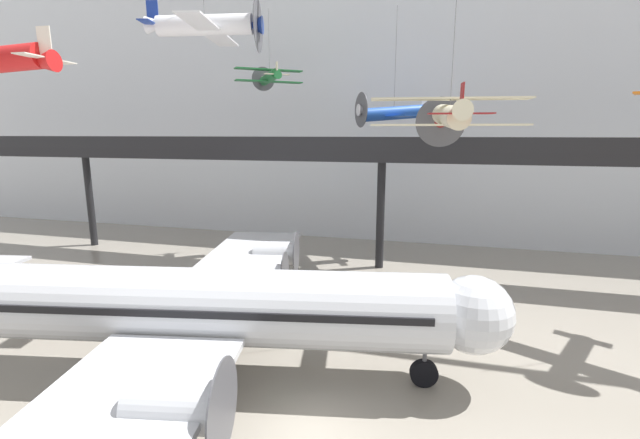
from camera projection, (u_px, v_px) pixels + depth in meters
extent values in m
plane|color=gray|center=(309.00, 434.00, 16.86)|extent=(260.00, 260.00, 0.00)
cube|color=silver|center=(396.00, 110.00, 45.73)|extent=(140.00, 3.00, 28.08)
cube|color=black|center=(381.00, 156.00, 35.05)|extent=(110.00, 3.20, 0.90)
cube|color=black|center=(379.00, 144.00, 33.39)|extent=(110.00, 0.12, 1.10)
cylinder|color=black|center=(90.00, 201.00, 44.55)|extent=(0.70, 0.70, 9.38)
cylinder|color=black|center=(380.00, 215.00, 36.98)|extent=(0.70, 0.70, 9.38)
cylinder|color=silver|center=(174.00, 305.00, 20.26)|extent=(25.70, 8.16, 3.61)
sphere|color=silver|center=(474.00, 314.00, 19.22)|extent=(3.53, 3.53, 3.53)
cube|color=black|center=(173.00, 298.00, 20.19)|extent=(23.97, 7.91, 0.32)
cube|color=silver|center=(245.00, 261.00, 30.08)|extent=(8.78, 17.09, 0.28)
cylinder|color=silver|center=(259.00, 277.00, 26.43)|extent=(3.23, 2.24, 1.73)
cylinder|color=#4C4C51|center=(285.00, 278.00, 26.31)|extent=(0.65, 3.24, 3.29)
cylinder|color=silver|center=(275.00, 253.00, 31.85)|extent=(3.23, 2.24, 1.73)
cylinder|color=#4C4C51|center=(296.00, 253.00, 31.72)|extent=(0.65, 3.24, 3.29)
cylinder|color=silver|center=(174.00, 406.00, 13.99)|extent=(3.23, 2.24, 1.73)
cylinder|color=#4C4C51|center=(223.00, 408.00, 13.87)|extent=(0.65, 3.24, 3.29)
cylinder|color=#4C4C51|center=(424.00, 361.00, 19.85)|extent=(0.20, 0.20, 1.21)
cylinder|color=black|center=(424.00, 373.00, 19.97)|extent=(1.35, 0.61, 1.30)
cylinder|color=#4C4C51|center=(203.00, 326.00, 23.54)|extent=(0.20, 0.20, 1.21)
cylinder|color=black|center=(204.00, 336.00, 23.66)|extent=(1.35, 0.61, 1.30)
cylinder|color=#4C4C51|center=(156.00, 386.00, 17.90)|extent=(0.20, 0.20, 1.21)
cylinder|color=black|center=(157.00, 399.00, 18.02)|extent=(1.35, 0.61, 1.30)
cylinder|color=silver|center=(205.00, 25.00, 26.76)|extent=(6.13, 2.51, 1.32)
cone|color=navy|center=(255.00, 25.00, 26.64)|extent=(1.21, 1.31, 1.12)
cylinder|color=#4C4C51|center=(258.00, 25.00, 26.64)|extent=(0.74, 3.16, 3.23)
cone|color=silver|center=(159.00, 25.00, 26.87)|extent=(1.81, 1.38, 1.08)
cube|color=silver|center=(211.00, 31.00, 26.82)|extent=(3.38, 9.16, 0.10)
cube|color=navy|center=(152.00, 13.00, 26.75)|extent=(0.73, 0.22, 1.49)
cube|color=navy|center=(153.00, 26.00, 26.90)|extent=(1.41, 3.31, 0.06)
cylinder|color=#1E6B33|center=(270.00, 77.00, 38.81)|extent=(3.18, 3.82, 1.05)
cone|color=beige|center=(264.00, 79.00, 40.74)|extent=(1.02, 1.01, 0.77)
cylinder|color=#4C4C51|center=(263.00, 79.00, 40.88)|extent=(1.79, 1.37, 2.22)
cone|color=#1E6B33|center=(276.00, 76.00, 37.01)|extent=(1.26, 1.34, 0.78)
cube|color=#1E6B33|center=(269.00, 70.00, 38.90)|extent=(5.56, 4.55, 0.10)
cube|color=#1E6B33|center=(269.00, 82.00, 39.10)|extent=(5.56, 4.55, 0.10)
cube|color=beige|center=(277.00, 68.00, 36.66)|extent=(0.35, 0.44, 1.02)
cube|color=beige|center=(277.00, 74.00, 36.76)|extent=(2.07, 1.74, 0.06)
cylinder|color=slate|center=(269.00, 41.00, 38.19)|extent=(0.04, 0.04, 5.39)
cylinder|color=beige|center=(450.00, 116.00, 23.10)|extent=(1.92, 5.79, 1.59)
cone|color=maroon|center=(441.00, 122.00, 26.01)|extent=(1.16, 1.06, 1.05)
cylinder|color=#4C4C51|center=(441.00, 122.00, 26.21)|extent=(3.00, 0.45, 3.02)
cone|color=beige|center=(460.00, 109.00, 20.40)|extent=(1.19, 1.70, 1.10)
cube|color=beige|center=(450.00, 99.00, 23.25)|extent=(8.59, 2.50, 0.10)
cube|color=beige|center=(448.00, 125.00, 23.53)|extent=(8.59, 2.50, 0.10)
cube|color=maroon|center=(462.00, 98.00, 19.97)|extent=(0.15, 0.69, 1.40)
cube|color=maroon|center=(461.00, 113.00, 20.11)|extent=(3.09, 1.09, 0.06)
cylinder|color=slate|center=(456.00, 14.00, 22.08)|extent=(0.04, 0.04, 9.10)
cylinder|color=#1E4CAD|center=(394.00, 113.00, 37.96)|extent=(5.45, 3.87, 1.57)
cone|color=white|center=(363.00, 110.00, 37.14)|extent=(1.33, 1.37, 1.04)
cylinder|color=#4C4C51|center=(361.00, 110.00, 37.08)|extent=(1.56, 2.61, 3.00)
cone|color=#1E4CAD|center=(421.00, 116.00, 38.73)|extent=(1.85, 1.64, 1.09)
cube|color=#1E4CAD|center=(390.00, 117.00, 37.94)|extent=(5.46, 7.95, 0.10)
cube|color=white|center=(425.00, 106.00, 38.64)|extent=(0.62, 0.40, 1.39)
cube|color=white|center=(425.00, 114.00, 38.78)|extent=(2.12, 2.93, 0.06)
cylinder|color=slate|center=(396.00, 57.00, 37.02)|extent=(0.04, 0.04, 8.31)
cone|color=red|center=(40.00, 62.00, 22.21)|extent=(1.85, 1.25, 1.21)
cube|color=silver|center=(44.00, 42.00, 21.95)|extent=(0.78, 0.12, 1.59)
cube|color=silver|center=(46.00, 59.00, 22.11)|extent=(1.04, 3.49, 0.06)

